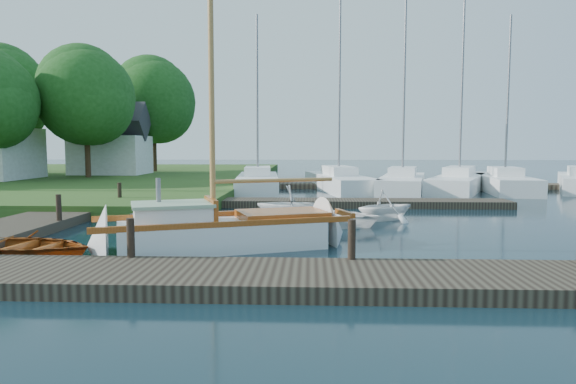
{
  "coord_description": "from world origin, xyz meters",
  "views": [
    {
      "loc": [
        0.67,
        -15.19,
        2.57
      ],
      "look_at": [
        0.0,
        0.0,
        1.2
      ],
      "focal_mm": 32.0,
      "sensor_mm": 36.0,
      "label": 1
    }
  ],
  "objects_px": {
    "mooring_post_1": "(131,238)",
    "sailboat": "(228,234)",
    "tender_c": "(321,213)",
    "tender_d": "(386,203)",
    "dinghy": "(24,242)",
    "marina_boat_0": "(258,182)",
    "marina_boat_1": "(339,181)",
    "mooring_post_2": "(352,239)",
    "marina_boat_4": "(505,182)",
    "mooring_post_4": "(59,207)",
    "mooring_post_5": "(120,193)",
    "tree_7": "(154,101)",
    "marina_boat_3": "(459,181)",
    "marina_boat_2": "(402,182)",
    "tree_4": "(3,94)",
    "house_c": "(111,146)",
    "tree_3": "(86,96)",
    "tender_a": "(181,214)",
    "tender_b": "(293,201)"
  },
  "relations": [
    {
      "from": "mooring_post_1",
      "to": "sailboat",
      "type": "distance_m",
      "value": 3.03
    },
    {
      "from": "tender_c",
      "to": "tender_d",
      "type": "distance_m",
      "value": 2.58
    },
    {
      "from": "dinghy",
      "to": "marina_boat_0",
      "type": "xyz_separation_m",
      "value": [
        3.66,
        17.34,
        0.22
      ]
    },
    {
      "from": "tender_c",
      "to": "marina_boat_1",
      "type": "relative_size",
      "value": 0.34
    },
    {
      "from": "mooring_post_2",
      "to": "marina_boat_4",
      "type": "xyz_separation_m",
      "value": [
        9.96,
        18.7,
        -0.14
      ]
    },
    {
      "from": "mooring_post_4",
      "to": "sailboat",
      "type": "bearing_deg",
      "value": -23.63
    },
    {
      "from": "mooring_post_5",
      "to": "tree_7",
      "type": "distance_m",
      "value": 22.32
    },
    {
      "from": "mooring_post_4",
      "to": "marina_boat_0",
      "type": "bearing_deg",
      "value": 71.04
    },
    {
      "from": "marina_boat_0",
      "to": "marina_boat_3",
      "type": "bearing_deg",
      "value": -91.88
    },
    {
      "from": "marina_boat_0",
      "to": "marina_boat_1",
      "type": "distance_m",
      "value": 4.7
    },
    {
      "from": "tender_d",
      "to": "marina_boat_4",
      "type": "bearing_deg",
      "value": -66.6
    },
    {
      "from": "dinghy",
      "to": "tender_c",
      "type": "relative_size",
      "value": 0.85
    },
    {
      "from": "tender_c",
      "to": "marina_boat_2",
      "type": "relative_size",
      "value": 0.34
    },
    {
      "from": "tree_4",
      "to": "marina_boat_0",
      "type": "bearing_deg",
      "value": -23.15
    },
    {
      "from": "mooring_post_4",
      "to": "tree_7",
      "type": "distance_m",
      "value": 27.09
    },
    {
      "from": "tender_c",
      "to": "marina_boat_1",
      "type": "height_order",
      "value": "marina_boat_1"
    },
    {
      "from": "mooring_post_4",
      "to": "mooring_post_2",
      "type": "bearing_deg",
      "value": -30.47
    },
    {
      "from": "tender_d",
      "to": "house_c",
      "type": "xyz_separation_m",
      "value": [
        -17.27,
        19.46,
        1.99
      ]
    },
    {
      "from": "sailboat",
      "to": "house_c",
      "type": "xyz_separation_m",
      "value": [
        -12.58,
        24.44,
        2.24
      ]
    },
    {
      "from": "marina_boat_3",
      "to": "tree_3",
      "type": "distance_m",
      "value": 24.0
    },
    {
      "from": "tender_d",
      "to": "tree_7",
      "type": "bearing_deg",
      "value": 2.67
    },
    {
      "from": "mooring_post_4",
      "to": "tender_d",
      "type": "distance_m",
      "value": 10.58
    },
    {
      "from": "marina_boat_3",
      "to": "house_c",
      "type": "xyz_separation_m",
      "value": [
        -23.11,
        7.75,
        2.01
      ]
    },
    {
      "from": "marina_boat_2",
      "to": "house_c",
      "type": "distance_m",
      "value": 21.64
    },
    {
      "from": "mooring_post_4",
      "to": "tree_7",
      "type": "relative_size",
      "value": 0.09
    },
    {
      "from": "marina_boat_3",
      "to": "tree_3",
      "type": "xyz_separation_m",
      "value": [
        -23.11,
        3.8,
        5.23
      ]
    },
    {
      "from": "tender_a",
      "to": "marina_boat_0",
      "type": "height_order",
      "value": "marina_boat_0"
    },
    {
      "from": "marina_boat_2",
      "to": "tree_7",
      "type": "bearing_deg",
      "value": 67.94
    },
    {
      "from": "house_c",
      "to": "tree_4",
      "type": "bearing_deg",
      "value": 179.64
    },
    {
      "from": "marina_boat_4",
      "to": "tree_7",
      "type": "height_order",
      "value": "tree_7"
    },
    {
      "from": "mooring_post_1",
      "to": "dinghy",
      "type": "xyz_separation_m",
      "value": [
        -2.98,
        1.29,
        -0.36
      ]
    },
    {
      "from": "marina_boat_2",
      "to": "mooring_post_5",
      "type": "bearing_deg",
      "value": 136.76
    },
    {
      "from": "tender_b",
      "to": "tender_c",
      "type": "xyz_separation_m",
      "value": [
        0.94,
        -1.17,
        -0.25
      ]
    },
    {
      "from": "tender_c",
      "to": "marina_boat_0",
      "type": "xyz_separation_m",
      "value": [
        -3.31,
        12.3,
        0.15
      ]
    },
    {
      "from": "dinghy",
      "to": "marina_boat_1",
      "type": "xyz_separation_m",
      "value": [
        8.29,
        18.21,
        0.22
      ]
    },
    {
      "from": "tender_b",
      "to": "house_c",
      "type": "bearing_deg",
      "value": 38.83
    },
    {
      "from": "marina_boat_4",
      "to": "house_c",
      "type": "relative_size",
      "value": 1.82
    },
    {
      "from": "mooring_post_4",
      "to": "tender_a",
      "type": "relative_size",
      "value": 0.24
    },
    {
      "from": "mooring_post_2",
      "to": "mooring_post_4",
      "type": "distance_m",
      "value": 9.86
    },
    {
      "from": "house_c",
      "to": "tree_7",
      "type": "relative_size",
      "value": 0.56
    },
    {
      "from": "tree_4",
      "to": "marina_boat_2",
      "type": "bearing_deg",
      "value": -17.26
    },
    {
      "from": "marina_boat_3",
      "to": "marina_boat_2",
      "type": "bearing_deg",
      "value": 127.14
    },
    {
      "from": "marina_boat_1",
      "to": "marina_boat_0",
      "type": "bearing_deg",
      "value": 89.38
    },
    {
      "from": "sailboat",
      "to": "mooring_post_1",
      "type": "bearing_deg",
      "value": -142.31
    },
    {
      "from": "mooring_post_2",
      "to": "mooring_post_5",
      "type": "xyz_separation_m",
      "value": [
        -8.5,
        10.0,
        0.0
      ]
    },
    {
      "from": "marina_boat_2",
      "to": "mooring_post_1",
      "type": "bearing_deg",
      "value": 167.9
    },
    {
      "from": "marina_boat_2",
      "to": "tender_c",
      "type": "bearing_deg",
      "value": 171.82
    },
    {
      "from": "tender_b",
      "to": "marina_boat_2",
      "type": "height_order",
      "value": "marina_boat_2"
    },
    {
      "from": "mooring_post_1",
      "to": "marina_boat_1",
      "type": "xyz_separation_m",
      "value": [
        5.3,
        19.5,
        -0.13
      ]
    },
    {
      "from": "marina_boat_0",
      "to": "marina_boat_1",
      "type": "bearing_deg",
      "value": -84.33
    }
  ]
}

